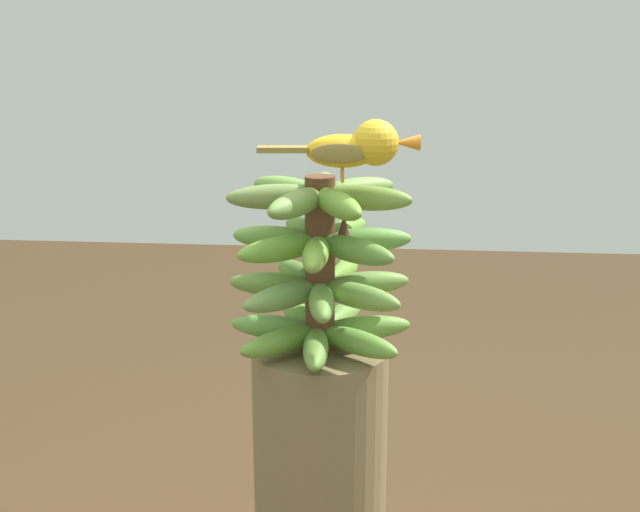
{
  "coord_description": "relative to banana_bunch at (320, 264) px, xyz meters",
  "views": [
    {
      "loc": [
        -1.26,
        -0.11,
        1.45
      ],
      "look_at": [
        0.0,
        0.0,
        1.09
      ],
      "focal_mm": 47.74,
      "sensor_mm": 36.0,
      "label": 1
    }
  ],
  "objects": [
    {
      "name": "banana_bunch",
      "position": [
        0.0,
        0.0,
        0.0
      ],
      "size": [
        0.3,
        0.3,
        0.28
      ],
      "color": "brown",
      "rests_on": "banana_tree"
    },
    {
      "name": "perched_bird",
      "position": [
        -0.03,
        -0.06,
        0.19
      ],
      "size": [
        0.07,
        0.24,
        0.09
      ],
      "color": "#C68933",
      "rests_on": "banana_bunch"
    }
  ]
}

